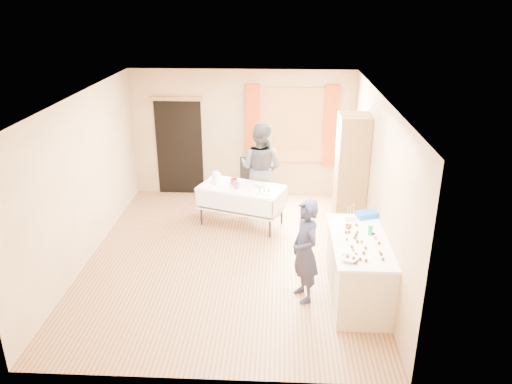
# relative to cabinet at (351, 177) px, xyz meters

# --- Properties ---
(floor) EXTENTS (4.50, 5.50, 0.02)m
(floor) POSITION_rel_cabinet_xyz_m (-1.99, -0.96, -1.08)
(floor) COLOR #9E7047
(floor) RESTS_ON ground
(ceiling) EXTENTS (4.50, 5.50, 0.02)m
(ceiling) POSITION_rel_cabinet_xyz_m (-1.99, -0.96, 1.54)
(ceiling) COLOR white
(ceiling) RESTS_ON floor
(wall_back) EXTENTS (4.50, 0.02, 2.60)m
(wall_back) POSITION_rel_cabinet_xyz_m (-1.99, 1.80, 0.23)
(wall_back) COLOR tan
(wall_back) RESTS_ON floor
(wall_front) EXTENTS (4.50, 0.02, 2.60)m
(wall_front) POSITION_rel_cabinet_xyz_m (-1.99, -3.72, 0.23)
(wall_front) COLOR tan
(wall_front) RESTS_ON floor
(wall_left) EXTENTS (0.02, 5.50, 2.60)m
(wall_left) POSITION_rel_cabinet_xyz_m (-4.25, -0.96, 0.23)
(wall_left) COLOR tan
(wall_left) RESTS_ON floor
(wall_right) EXTENTS (0.02, 5.50, 2.60)m
(wall_right) POSITION_rel_cabinet_xyz_m (0.27, -0.96, 0.23)
(wall_right) COLOR tan
(wall_right) RESTS_ON floor
(window_frame) EXTENTS (1.32, 0.06, 1.52)m
(window_frame) POSITION_rel_cabinet_xyz_m (-0.99, 1.76, 0.43)
(window_frame) COLOR olive
(window_frame) RESTS_ON wall_back
(window_pane) EXTENTS (1.20, 0.02, 1.40)m
(window_pane) POSITION_rel_cabinet_xyz_m (-0.99, 1.75, 0.43)
(window_pane) COLOR white
(window_pane) RESTS_ON wall_back
(curtain_left) EXTENTS (0.28, 0.06, 1.65)m
(curtain_left) POSITION_rel_cabinet_xyz_m (-1.77, 1.71, 0.43)
(curtain_left) COLOR #A53B13
(curtain_left) RESTS_ON wall_back
(curtain_right) EXTENTS (0.28, 0.06, 1.65)m
(curtain_right) POSITION_rel_cabinet_xyz_m (-0.21, 1.71, 0.43)
(curtain_right) COLOR #A53B13
(curtain_right) RESTS_ON wall_back
(doorway) EXTENTS (0.95, 0.04, 2.00)m
(doorway) POSITION_rel_cabinet_xyz_m (-3.29, 1.77, -0.07)
(doorway) COLOR black
(doorway) RESTS_ON floor
(door_lintel) EXTENTS (1.05, 0.06, 0.08)m
(door_lintel) POSITION_rel_cabinet_xyz_m (-3.29, 1.74, 0.95)
(door_lintel) COLOR olive
(door_lintel) RESTS_ON wall_back
(cabinet) EXTENTS (0.50, 0.60, 2.14)m
(cabinet) POSITION_rel_cabinet_xyz_m (0.00, 0.00, 0.00)
(cabinet) COLOR olive
(cabinet) RESTS_ON floor
(counter) EXTENTS (0.78, 1.65, 0.91)m
(counter) POSITION_rel_cabinet_xyz_m (-0.10, -2.00, -0.62)
(counter) COLOR beige
(counter) RESTS_ON floor
(party_table) EXTENTS (1.68, 1.23, 0.75)m
(party_table) POSITION_rel_cabinet_xyz_m (-1.89, 0.28, -0.62)
(party_table) COLOR black
(party_table) RESTS_ON floor
(chair) EXTENTS (0.42, 0.42, 0.96)m
(chair) POSITION_rel_cabinet_xyz_m (-1.80, 1.22, -0.78)
(chair) COLOR black
(chair) RESTS_ON floor
(girl) EXTENTS (0.78, 0.72, 1.48)m
(girl) POSITION_rel_cabinet_xyz_m (-0.85, -2.06, -0.33)
(girl) COLOR #1E1E39
(girl) RESTS_ON floor
(woman) EXTENTS (1.36, 1.31, 1.78)m
(woman) POSITION_rel_cabinet_xyz_m (-1.57, 0.88, -0.18)
(woman) COLOR black
(woman) RESTS_ON floor
(soda_can) EXTENTS (0.08, 0.08, 0.12)m
(soda_can) POSITION_rel_cabinet_xyz_m (0.04, -1.86, -0.10)
(soda_can) COLOR #0B944A
(soda_can) RESTS_ON counter
(mixing_bowl) EXTENTS (0.34, 0.34, 0.05)m
(mixing_bowl) POSITION_rel_cabinet_xyz_m (-0.33, -2.58, -0.14)
(mixing_bowl) COLOR white
(mixing_bowl) RESTS_ON counter
(foam_block) EXTENTS (0.16, 0.11, 0.08)m
(foam_block) POSITION_rel_cabinet_xyz_m (-0.18, -1.42, -0.12)
(foam_block) COLOR white
(foam_block) RESTS_ON counter
(blue_basket) EXTENTS (0.35, 0.30, 0.08)m
(blue_basket) POSITION_rel_cabinet_xyz_m (0.08, -1.28, -0.12)
(blue_basket) COLOR blue
(blue_basket) RESTS_ON counter
(pitcher) EXTENTS (0.14, 0.14, 0.22)m
(pitcher) POSITION_rel_cabinet_xyz_m (-2.37, 0.36, -0.21)
(pitcher) COLOR silver
(pitcher) RESTS_ON party_table
(cup_red) EXTENTS (0.14, 0.14, 0.10)m
(cup_red) POSITION_rel_cabinet_xyz_m (-2.04, 0.38, -0.27)
(cup_red) COLOR red
(cup_red) RESTS_ON party_table
(cup_rainbow) EXTENTS (0.11, 0.11, 0.11)m
(cup_rainbow) POSITION_rel_cabinet_xyz_m (-1.98, 0.18, -0.27)
(cup_rainbow) COLOR red
(cup_rainbow) RESTS_ON party_table
(small_bowl) EXTENTS (0.38, 0.38, 0.06)m
(small_bowl) POSITION_rel_cabinet_xyz_m (-1.55, 0.28, -0.29)
(small_bowl) COLOR white
(small_bowl) RESTS_ON party_table
(pastry_tray) EXTENTS (0.33, 0.28, 0.02)m
(pastry_tray) POSITION_rel_cabinet_xyz_m (-1.47, 0.01, -0.31)
(pastry_tray) COLOR white
(pastry_tray) RESTS_ON party_table
(bottle) EXTENTS (0.16, 0.16, 0.18)m
(bottle) POSITION_rel_cabinet_xyz_m (-2.36, 0.63, -0.23)
(bottle) COLOR white
(bottle) RESTS_ON party_table
(cake_balls) EXTENTS (0.50, 1.11, 0.04)m
(cake_balls) POSITION_rel_cabinet_xyz_m (-0.15, -2.14, -0.14)
(cake_balls) COLOR #3F2314
(cake_balls) RESTS_ON counter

